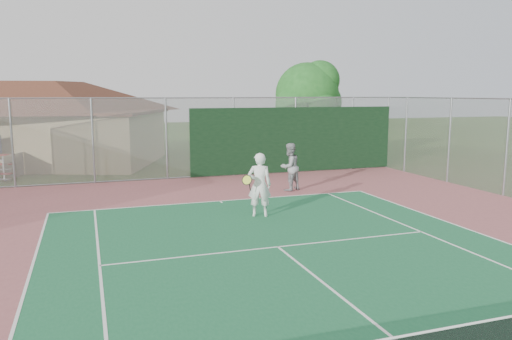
% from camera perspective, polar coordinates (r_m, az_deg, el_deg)
% --- Properties ---
extents(back_fence, '(20.08, 0.11, 3.53)m').
position_cam_1_polar(back_fence, '(22.40, -2.29, 3.58)').
color(back_fence, gray).
rests_on(back_fence, ground).
extents(side_fence_right, '(0.08, 9.00, 3.50)m').
position_cam_1_polar(side_fence_right, '(22.19, 21.22, 3.16)').
color(side_fence_right, gray).
rests_on(side_fence_right, ground).
extents(clubhouse, '(13.88, 11.59, 5.11)m').
position_cam_1_polar(clubhouse, '(28.44, -22.81, 5.88)').
color(clubhouse, tan).
rests_on(clubhouse, ground).
extents(tree, '(3.83, 3.63, 5.34)m').
position_cam_1_polar(tree, '(25.82, 6.04, 8.32)').
color(tree, '#3B2715').
rests_on(tree, ground).
extents(player_white_front, '(1.11, 0.84, 1.92)m').
position_cam_1_polar(player_white_front, '(14.91, 0.39, -1.75)').
color(player_white_front, white).
rests_on(player_white_front, ground).
extents(player_grey_back, '(1.09, 0.99, 1.81)m').
position_cam_1_polar(player_grey_back, '(18.95, 3.86, 0.30)').
color(player_grey_back, '#96999B').
rests_on(player_grey_back, ground).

